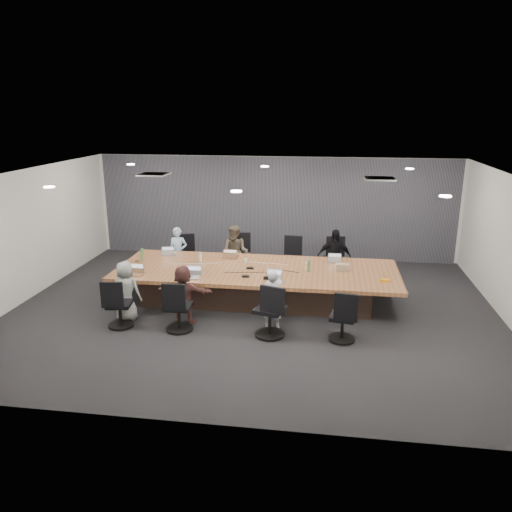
# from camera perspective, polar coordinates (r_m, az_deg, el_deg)

# --- Properties ---
(floor) EXTENTS (10.00, 8.00, 0.00)m
(floor) POSITION_cam_1_polar(r_m,az_deg,el_deg) (10.49, -0.31, -6.12)
(floor) COLOR black
(floor) RESTS_ON ground
(ceiling) EXTENTS (10.00, 8.00, 0.00)m
(ceiling) POSITION_cam_1_polar(r_m,az_deg,el_deg) (9.76, -0.34, 9.23)
(ceiling) COLOR white
(ceiling) RESTS_ON wall_back
(wall_back) EXTENTS (10.00, 0.00, 2.80)m
(wall_back) POSITION_cam_1_polar(r_m,az_deg,el_deg) (13.91, 2.13, 5.56)
(wall_back) COLOR silver
(wall_back) RESTS_ON ground
(wall_front) EXTENTS (10.00, 0.00, 2.80)m
(wall_front) POSITION_cam_1_polar(r_m,az_deg,el_deg) (6.33, -5.75, -8.17)
(wall_front) COLOR silver
(wall_front) RESTS_ON ground
(wall_left) EXTENTS (0.00, 8.00, 2.80)m
(wall_left) POSITION_cam_1_polar(r_m,az_deg,el_deg) (11.84, -25.03, 2.06)
(wall_left) COLOR silver
(wall_left) RESTS_ON ground
(curtain) EXTENTS (9.80, 0.04, 2.80)m
(curtain) POSITION_cam_1_polar(r_m,az_deg,el_deg) (13.83, 2.09, 5.49)
(curtain) COLOR #51505E
(curtain) RESTS_ON ground
(conference_table) EXTENTS (6.00, 2.20, 0.74)m
(conference_table) POSITION_cam_1_polar(r_m,az_deg,el_deg) (10.81, 0.08, -3.15)
(conference_table) COLOR #402B23
(conference_table) RESTS_ON ground
(chair_0) EXTENTS (0.63, 0.63, 0.73)m
(chair_0) POSITION_cam_1_polar(r_m,az_deg,el_deg) (12.85, -8.39, -0.28)
(chair_0) COLOR black
(chair_0) RESTS_ON ground
(chair_1) EXTENTS (0.70, 0.70, 0.87)m
(chair_1) POSITION_cam_1_polar(r_m,az_deg,el_deg) (12.50, -2.06, -0.25)
(chair_1) COLOR black
(chair_1) RESTS_ON ground
(chair_2) EXTENTS (0.59, 0.59, 0.82)m
(chair_2) POSITION_cam_1_polar(r_m,az_deg,el_deg) (12.35, 4.24, -0.62)
(chair_2) COLOR black
(chair_2) RESTS_ON ground
(chair_3) EXTENTS (0.65, 0.65, 0.85)m
(chair_3) POSITION_cam_1_polar(r_m,az_deg,el_deg) (12.32, 8.87, -0.75)
(chair_3) COLOR black
(chair_3) RESTS_ON ground
(chair_4) EXTENTS (0.58, 0.58, 0.76)m
(chair_4) POSITION_cam_1_polar(r_m,az_deg,el_deg) (9.91, -15.31, -5.75)
(chair_4) COLOR black
(chair_4) RESTS_ON ground
(chair_5) EXTENTS (0.57, 0.57, 0.81)m
(chair_5) POSITION_cam_1_polar(r_m,az_deg,el_deg) (9.52, -8.82, -6.15)
(chair_5) COLOR black
(chair_5) RESTS_ON ground
(chair_6) EXTENTS (0.74, 0.74, 0.87)m
(chair_6) POSITION_cam_1_polar(r_m,az_deg,el_deg) (9.17, 1.60, -6.63)
(chair_6) COLOR black
(chair_6) RESTS_ON ground
(chair_7) EXTENTS (0.59, 0.59, 0.76)m
(chair_7) POSITION_cam_1_polar(r_m,az_deg,el_deg) (9.15, 9.87, -7.31)
(chair_7) COLOR black
(chair_7) RESTS_ON ground
(person_0) EXTENTS (0.48, 0.33, 1.25)m
(person_0) POSITION_cam_1_polar(r_m,az_deg,el_deg) (12.46, -8.89, 0.40)
(person_0) COLOR #9ABCDE
(person_0) RESTS_ON ground
(laptop_0) EXTENTS (0.31, 0.24, 0.02)m
(laptop_0) POSITION_cam_1_polar(r_m,az_deg,el_deg) (11.92, -9.68, 0.25)
(laptop_0) COLOR #B2B2B7
(laptop_0) RESTS_ON conference_table
(person_1) EXTENTS (0.73, 0.61, 1.36)m
(person_1) POSITION_cam_1_polar(r_m,az_deg,el_deg) (12.10, -2.36, 0.38)
(person_1) COLOR brown
(person_1) RESTS_ON ground
(laptop_1) EXTENTS (0.35, 0.25, 0.02)m
(laptop_1) POSITION_cam_1_polar(r_m,az_deg,el_deg) (11.57, -2.86, -0.03)
(laptop_1) COLOR #8C6647
(laptop_1) RESTS_ON conference_table
(person_3) EXTENTS (0.79, 0.34, 1.34)m
(person_3) POSITION_cam_1_polar(r_m,az_deg,el_deg) (11.91, 8.93, -0.11)
(person_3) COLOR black
(person_3) RESTS_ON ground
(laptop_3) EXTENTS (0.29, 0.20, 0.02)m
(laptop_3) POSITION_cam_1_polar(r_m,az_deg,el_deg) (11.37, 8.96, -0.52)
(laptop_3) COLOR #B2B2B7
(laptop_3) RESTS_ON conference_table
(person_4) EXTENTS (0.61, 0.42, 1.20)m
(person_4) POSITION_cam_1_polar(r_m,az_deg,el_deg) (10.14, -14.64, -3.87)
(person_4) COLOR gray
(person_4) RESTS_ON ground
(laptop_4) EXTENTS (0.29, 0.21, 0.02)m
(laptop_4) POSITION_cam_1_polar(r_m,az_deg,el_deg) (10.57, -13.57, -2.10)
(laptop_4) COLOR #8C6647
(laptop_4) RESTS_ON conference_table
(person_5) EXTENTS (1.09, 0.35, 1.18)m
(person_5) POSITION_cam_1_polar(r_m,az_deg,el_deg) (9.76, -8.28, -4.37)
(person_5) COLOR #56302C
(person_5) RESTS_ON ground
(laptop_5) EXTENTS (0.36, 0.27, 0.02)m
(laptop_5) POSITION_cam_1_polar(r_m,az_deg,el_deg) (10.20, -7.46, -2.44)
(laptop_5) COLOR #B2B2B7
(laptop_5) RESTS_ON conference_table
(person_6) EXTENTS (0.43, 0.28, 1.16)m
(person_6) POSITION_cam_1_polar(r_m,az_deg,el_deg) (9.44, 1.86, -5.01)
(person_6) COLOR #A9A9AE
(person_6) RESTS_ON ground
(laptop_6) EXTENTS (0.35, 0.28, 0.02)m
(laptop_6) POSITION_cam_1_polar(r_m,az_deg,el_deg) (9.89, 2.22, -2.93)
(laptop_6) COLOR #B2B2B7
(laptop_6) RESTS_ON conference_table
(bottle_green_left) EXTENTS (0.08, 0.08, 0.26)m
(bottle_green_left) POSITION_cam_1_polar(r_m,az_deg,el_deg) (11.54, -12.88, 0.17)
(bottle_green_left) COLOR #4C8647
(bottle_green_left) RESTS_ON conference_table
(bottle_green_right) EXTENTS (0.08, 0.08, 0.25)m
(bottle_green_right) POSITION_cam_1_polar(r_m,az_deg,el_deg) (10.54, 6.02, -1.10)
(bottle_green_right) COLOR #4C8647
(bottle_green_right) RESTS_ON conference_table
(bottle_clear) EXTENTS (0.08, 0.08, 0.21)m
(bottle_clear) POSITION_cam_1_polar(r_m,az_deg,el_deg) (11.22, -6.39, -0.13)
(bottle_clear) COLOR silver
(bottle_clear) RESTS_ON conference_table
(cup_white_far) EXTENTS (0.08, 0.08, 0.09)m
(cup_white_far) POSITION_cam_1_polar(r_m,az_deg,el_deg) (11.10, -1.20, -0.53)
(cup_white_far) COLOR white
(cup_white_far) RESTS_ON conference_table
(cup_white_near) EXTENTS (0.08, 0.08, 0.10)m
(cup_white_near) POSITION_cam_1_polar(r_m,az_deg,el_deg) (10.88, 5.89, -0.96)
(cup_white_near) COLOR white
(cup_white_near) RESTS_ON conference_table
(mug_brown) EXTENTS (0.12, 0.12, 0.11)m
(mug_brown) POSITION_cam_1_polar(r_m,az_deg,el_deg) (11.26, -13.40, -0.69)
(mug_brown) COLOR brown
(mug_brown) RESTS_ON conference_table
(mic_left) EXTENTS (0.15, 0.10, 0.03)m
(mic_left) POSITION_cam_1_polar(r_m,az_deg,el_deg) (10.17, -1.19, -2.32)
(mic_left) COLOR black
(mic_left) RESTS_ON conference_table
(mic_right) EXTENTS (0.16, 0.12, 0.03)m
(mic_right) POSITION_cam_1_polar(r_m,az_deg,el_deg) (10.69, -0.69, -1.37)
(mic_right) COLOR black
(mic_right) RESTS_ON conference_table
(stapler) EXTENTS (0.18, 0.06, 0.06)m
(stapler) POSITION_cam_1_polar(r_m,az_deg,el_deg) (10.02, 1.34, -2.52)
(stapler) COLOR black
(stapler) RESTS_ON conference_table
(canvas_bag) EXTENTS (0.27, 0.17, 0.14)m
(canvas_bag) POSITION_cam_1_polar(r_m,az_deg,el_deg) (10.71, 9.84, -1.26)
(canvas_bag) COLOR #9D8267
(canvas_bag) RESTS_ON conference_table
(snack_packet) EXTENTS (0.22, 0.18, 0.04)m
(snack_packet) POSITION_cam_1_polar(r_m,az_deg,el_deg) (10.25, 14.56, -2.68)
(snack_packet) COLOR orange
(snack_packet) RESTS_ON conference_table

